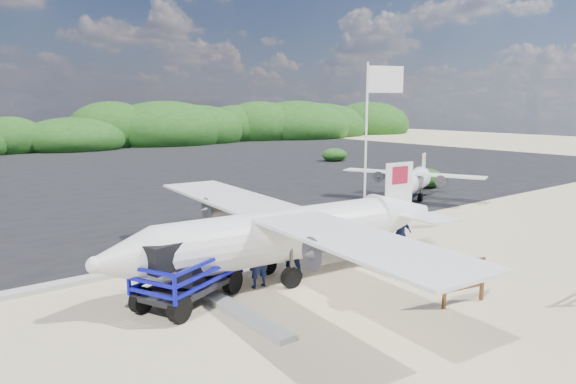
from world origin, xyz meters
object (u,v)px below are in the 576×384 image
signboard (463,304)px  crew_c (401,234)px  crew_a (258,258)px  baggage_cart (190,302)px  flagpole (363,255)px  aircraft_large (283,167)px  crew_b (290,249)px

signboard → crew_c: bearing=72.2°
crew_a → crew_c: bearing=179.3°
baggage_cart → signboard: bearing=-62.9°
flagpole → aircraft_large: 26.60m
baggage_cart → signboard: baggage_cart is taller
flagpole → crew_b: 3.54m
crew_c → aircraft_large: size_ratio=0.11×
crew_b → aircraft_large: 28.65m
baggage_cart → aircraft_large: size_ratio=0.23×
crew_c → aircraft_large: (12.63, 23.51, -0.77)m
baggage_cart → flagpole: (6.91, 0.18, 0.00)m
signboard → aircraft_large: 31.37m
flagpole → crew_a: size_ratio=3.82×
baggage_cart → crew_c: bearing=-27.9°
crew_a → crew_b: 1.36m
baggage_cart → flagpole: bearing=-22.4°
baggage_cart → crew_a: crew_a is taller
baggage_cart → signboard: (5.73, -4.64, 0.00)m
signboard → aircraft_large: bearing=73.1°
crew_c → crew_b: bearing=4.1°
crew_c → flagpole: bearing=-22.0°
crew_b → baggage_cart: bearing=22.6°
signboard → flagpole: bearing=87.8°
baggage_cart → crew_a: 2.32m
crew_b → flagpole: bearing=-155.4°
baggage_cart → crew_b: (3.48, 0.03, 0.87)m
crew_b → aircraft_large: (17.18, 22.92, -0.87)m
crew_a → crew_c: crew_a is taller
aircraft_large → baggage_cart: bearing=53.2°
crew_a → aircraft_large: aircraft_large is taller
signboard → crew_b: crew_b is taller
crew_a → signboard: bearing=131.8°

